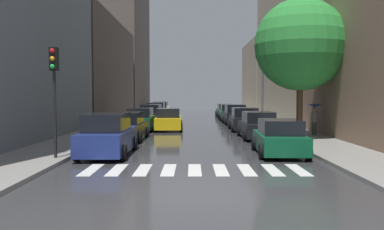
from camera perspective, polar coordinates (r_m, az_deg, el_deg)
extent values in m
cube|color=#373739|center=(34.59, 0.04, -1.43)|extent=(28.00, 72.00, 0.04)
cube|color=gray|center=(35.17, -10.62, -1.25)|extent=(3.00, 72.00, 0.15)
cube|color=gray|center=(35.20, 10.68, -1.25)|extent=(3.00, 72.00, 0.15)
cube|color=silver|center=(14.25, -14.49, -7.69)|extent=(0.45, 2.20, 0.01)
cube|color=silver|center=(14.06, -10.90, -7.80)|extent=(0.45, 2.20, 0.01)
cube|color=silver|center=(13.92, -7.22, -7.88)|extent=(0.45, 2.20, 0.01)
cube|color=silver|center=(13.84, -3.49, -7.92)|extent=(0.45, 2.20, 0.01)
cube|color=silver|center=(13.82, 0.28, -7.94)|extent=(0.45, 2.20, 0.01)
cube|color=silver|center=(13.85, 4.04, -7.92)|extent=(0.45, 2.20, 0.01)
cube|color=silver|center=(13.95, 7.76, -7.86)|extent=(0.45, 2.20, 0.01)
cube|color=silver|center=(14.10, 11.42, -7.78)|extent=(0.45, 2.20, 0.01)
cube|color=silver|center=(14.30, 14.99, -7.66)|extent=(0.45, 2.20, 0.01)
cube|color=#564C47|center=(44.01, -14.56, 6.29)|extent=(6.00, 21.67, 10.52)
cube|color=#564C47|center=(65.81, -9.85, 11.20)|extent=(6.00, 19.35, 24.25)
cube|color=#B2A38C|center=(57.91, 10.97, 5.31)|extent=(6.00, 14.42, 10.14)
cube|color=navy|center=(17.55, -12.15, -3.63)|extent=(1.87, 4.76, 0.90)
cube|color=black|center=(17.25, -12.34, -1.02)|extent=(1.64, 2.62, 0.74)
cylinder|color=black|center=(19.31, -13.88, -3.97)|extent=(0.22, 0.64, 0.64)
cylinder|color=black|center=(18.96, -8.42, -4.04)|extent=(0.22, 0.64, 0.64)
cylinder|color=black|center=(16.30, -16.46, -5.27)|extent=(0.22, 0.64, 0.64)
cylinder|color=black|center=(15.89, -10.02, -5.40)|extent=(0.22, 0.64, 0.64)
cube|color=black|center=(23.03, -9.42, -2.18)|extent=(1.91, 4.67, 0.80)
cube|color=black|center=(22.75, -9.54, -0.41)|extent=(1.65, 2.58, 0.65)
cylinder|color=black|center=(24.72, -10.82, -2.44)|extent=(0.23, 0.64, 0.64)
cylinder|color=black|center=(24.41, -6.67, -2.47)|extent=(0.23, 0.64, 0.64)
cylinder|color=black|center=(21.76, -12.49, -3.18)|extent=(0.23, 0.64, 0.64)
cylinder|color=black|center=(21.41, -7.78, -3.24)|extent=(0.23, 0.64, 0.64)
cube|color=#0C4C2D|center=(29.09, -7.54, -1.09)|extent=(1.89, 4.41, 0.82)
cube|color=black|center=(28.83, -7.61, 0.35)|extent=(1.65, 2.43, 0.67)
cylinder|color=black|center=(30.67, -8.87, -1.38)|extent=(0.23, 0.64, 0.64)
cylinder|color=black|center=(30.43, -5.43, -1.40)|extent=(0.23, 0.64, 0.64)
cylinder|color=black|center=(27.83, -9.83, -1.83)|extent=(0.23, 0.64, 0.64)
cylinder|color=black|center=(27.56, -6.05, -1.85)|extent=(0.23, 0.64, 0.64)
cube|color=black|center=(35.29, -6.01, -0.33)|extent=(2.00, 4.23, 0.88)
cube|color=black|center=(35.05, -6.06, 0.96)|extent=(1.70, 2.35, 0.72)
cylinder|color=black|center=(36.80, -7.11, -0.66)|extent=(0.25, 0.65, 0.64)
cylinder|color=black|center=(36.55, -4.28, -0.67)|extent=(0.25, 0.65, 0.64)
cylinder|color=black|center=(34.10, -7.86, -0.95)|extent=(0.25, 0.65, 0.64)
cylinder|color=black|center=(33.83, -4.81, -0.96)|extent=(0.25, 0.65, 0.64)
cube|color=#474C51|center=(40.86, -5.31, 0.14)|extent=(1.89, 4.33, 0.91)
cube|color=black|center=(40.61, -5.34, 1.29)|extent=(1.66, 2.38, 0.74)
cylinder|color=black|center=(42.39, -6.39, -0.18)|extent=(0.22, 0.64, 0.64)
cylinder|color=black|center=(42.22, -3.86, -0.18)|extent=(0.22, 0.64, 0.64)
cylinder|color=black|center=(39.56, -6.85, -0.41)|extent=(0.22, 0.64, 0.64)
cylinder|color=black|center=(39.38, -4.14, -0.41)|extent=(0.22, 0.64, 0.64)
cube|color=#0C4C2D|center=(47.30, -4.66, 0.52)|extent=(1.92, 4.44, 0.89)
cube|color=black|center=(47.06, -4.69, 1.49)|extent=(1.65, 2.46, 0.73)
cylinder|color=black|center=(48.86, -5.53, 0.23)|extent=(0.24, 0.65, 0.64)
cylinder|color=black|center=(48.67, -3.42, 0.23)|extent=(0.24, 0.65, 0.64)
cylinder|color=black|center=(45.98, -5.97, 0.06)|extent=(0.24, 0.65, 0.64)
cylinder|color=black|center=(45.79, -3.72, 0.06)|extent=(0.24, 0.65, 0.64)
cube|color=#0C4C2D|center=(17.64, 12.38, -3.84)|extent=(2.04, 4.17, 0.75)
cube|color=black|center=(17.37, 12.52, -1.67)|extent=(1.73, 2.32, 0.62)
cylinder|color=black|center=(18.86, 8.86, -4.08)|extent=(0.25, 0.65, 0.64)
cylinder|color=black|center=(19.16, 14.42, -4.03)|extent=(0.25, 0.65, 0.64)
cylinder|color=black|center=(16.20, 9.95, -5.24)|extent=(0.25, 0.65, 0.64)
cylinder|color=black|center=(16.55, 16.38, -5.14)|extent=(0.25, 0.65, 0.64)
cube|color=black|center=(23.87, 9.34, -2.00)|extent=(1.89, 4.27, 0.79)
cube|color=black|center=(23.61, 9.44, -0.30)|extent=(1.66, 2.35, 0.65)
cylinder|color=black|center=(25.14, 6.69, -2.32)|extent=(0.22, 0.64, 0.64)
cylinder|color=black|center=(25.44, 10.88, -2.29)|extent=(0.22, 0.64, 0.64)
cylinder|color=black|center=(22.36, 7.59, -2.97)|extent=(0.22, 0.64, 0.64)
cylinder|color=black|center=(22.70, 12.27, -2.93)|extent=(0.22, 0.64, 0.64)
cube|color=black|center=(29.10, 7.45, -1.08)|extent=(1.99, 4.24, 0.83)
cube|color=black|center=(28.85, 7.51, 0.38)|extent=(1.73, 2.34, 0.68)
cylinder|color=black|center=(30.40, 5.34, -1.40)|extent=(0.23, 0.64, 0.64)
cylinder|color=black|center=(30.61, 8.93, -1.39)|extent=(0.23, 0.64, 0.64)
cylinder|color=black|center=(27.64, 5.80, -1.84)|extent=(0.23, 0.64, 0.64)
cylinder|color=black|center=(27.88, 9.74, -1.82)|extent=(0.23, 0.64, 0.64)
cube|color=black|center=(35.38, 6.07, -0.32)|extent=(1.89, 4.14, 0.87)
cube|color=black|center=(35.14, 6.12, 0.95)|extent=(1.64, 2.29, 0.71)
cylinder|color=black|center=(36.64, 4.39, -0.66)|extent=(0.23, 0.64, 0.64)
cylinder|color=black|center=(36.86, 7.20, -0.65)|extent=(0.23, 0.64, 0.64)
cylinder|color=black|center=(33.95, 4.84, -0.95)|extent=(0.23, 0.64, 0.64)
cylinder|color=black|center=(34.19, 7.86, -0.94)|extent=(0.23, 0.64, 0.64)
cube|color=#0C4C2D|center=(40.98, 5.28, 0.07)|extent=(2.00, 4.55, 0.79)
cube|color=black|center=(40.72, 5.31, 1.07)|extent=(1.73, 2.52, 0.65)
cylinder|color=black|center=(42.42, 3.86, -0.17)|extent=(0.23, 0.64, 0.64)
cylinder|color=black|center=(42.55, 6.41, -0.17)|extent=(0.23, 0.64, 0.64)
cylinder|color=black|center=(39.45, 4.06, -0.40)|extent=(0.23, 0.64, 0.64)
cylinder|color=black|center=(39.59, 6.80, -0.40)|extent=(0.23, 0.64, 0.64)
cube|color=#0C4C2D|center=(46.80, 4.66, 0.41)|extent=(1.93, 4.31, 0.76)
cube|color=black|center=(46.57, 4.69, 1.24)|extent=(1.66, 2.39, 0.62)
cylinder|color=black|center=(48.12, 3.40, 0.20)|extent=(0.24, 0.65, 0.64)
cylinder|color=black|center=(48.32, 5.55, 0.20)|extent=(0.24, 0.65, 0.64)
cylinder|color=black|center=(45.33, 3.72, 0.03)|extent=(0.24, 0.65, 0.64)
cylinder|color=black|center=(45.53, 5.99, 0.03)|extent=(0.24, 0.65, 0.64)
cube|color=yellow|center=(29.24, -3.55, -1.06)|extent=(2.01, 4.69, 0.80)
cube|color=black|center=(28.97, -3.57, 0.33)|extent=(1.71, 2.60, 0.65)
cube|color=#F2EDCC|center=(28.96, -3.57, 1.16)|extent=(0.21, 0.37, 0.18)
cylinder|color=black|center=(30.83, -5.19, -1.34)|extent=(0.24, 0.65, 0.64)
cylinder|color=black|center=(30.78, -1.75, -1.34)|extent=(0.24, 0.65, 0.64)
cylinder|color=black|center=(27.78, -5.54, -1.81)|extent=(0.24, 0.65, 0.64)
cylinder|color=black|center=(27.73, -1.72, -1.81)|extent=(0.24, 0.65, 0.64)
cylinder|color=#38513D|center=(25.45, 17.13, -1.87)|extent=(0.28, 0.28, 0.78)
cylinder|color=gray|center=(25.40, 17.15, -0.31)|extent=(0.36, 0.36, 0.61)
sphere|color=tan|center=(25.38, 17.17, 0.66)|extent=(0.24, 0.24, 0.24)
cone|color=navy|center=(25.37, 17.18, 1.30)|extent=(1.00, 1.00, 0.20)
cylinder|color=#333338|center=(25.38, 17.17, 0.50)|extent=(0.02, 0.02, 0.71)
cylinder|color=#513823|center=(23.78, 15.16, 0.63)|extent=(0.36, 0.36, 3.10)
sphere|color=#2C8937|center=(23.94, 15.29, 9.77)|extent=(5.31, 5.31, 5.31)
cylinder|color=black|center=(16.27, -19.34, 0.08)|extent=(0.12, 0.12, 3.40)
cube|color=black|center=(16.31, -19.47, 7.65)|extent=(0.30, 0.30, 0.90)
sphere|color=red|center=(16.17, -19.70, 8.76)|extent=(0.18, 0.18, 0.18)
sphere|color=#F2A519|center=(16.14, -19.68, 7.70)|extent=(0.18, 0.18, 0.18)
sphere|color=green|center=(16.12, -19.67, 6.64)|extent=(0.18, 0.18, 0.18)
cylinder|color=#595B60|center=(32.00, 10.07, 4.19)|extent=(0.16, 0.16, 6.38)
ellipsoid|color=beige|center=(32.25, 10.12, 10.14)|extent=(0.60, 0.28, 0.24)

